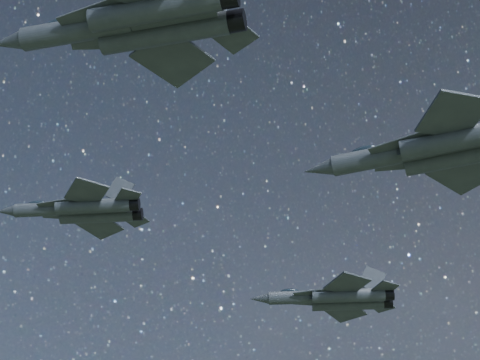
% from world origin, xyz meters
% --- Properties ---
extents(jet_lead, '(15.38, 10.19, 3.92)m').
position_xyz_m(jet_lead, '(-18.21, 1.02, 162.11)').
color(jet_lead, '#30363C').
extents(jet_left, '(15.76, 10.44, 4.02)m').
position_xyz_m(jet_left, '(0.87, 21.01, 157.45)').
color(jet_left, '#30363C').
extents(jet_right, '(19.73, 13.49, 4.95)m').
position_xyz_m(jet_right, '(1.33, -19.94, 159.34)').
color(jet_right, '#30363C').
extents(jet_slot, '(20.28, 14.14, 5.10)m').
position_xyz_m(jet_slot, '(17.19, 1.65, 158.18)').
color(jet_slot, '#30363C').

